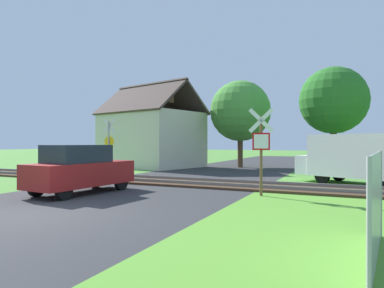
% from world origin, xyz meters
% --- Properties ---
extents(ground_plane, '(160.00, 160.00, 0.00)m').
position_xyz_m(ground_plane, '(0.00, 0.00, 0.00)').
color(ground_plane, '#4C8433').
extents(road_asphalt, '(8.31, 80.00, 0.01)m').
position_xyz_m(road_asphalt, '(0.00, 2.00, 0.00)').
color(road_asphalt, '#2D2D30').
rests_on(road_asphalt, ground).
extents(rail_track, '(60.00, 2.60, 0.22)m').
position_xyz_m(rail_track, '(0.00, 7.71, 0.06)').
color(rail_track, '#422D1E').
rests_on(rail_track, ground).
extents(stop_sign_near, '(0.86, 0.24, 3.07)m').
position_xyz_m(stop_sign_near, '(4.59, 5.58, 1.76)').
color(stop_sign_near, brown).
rests_on(stop_sign_near, ground).
extents(crossing_sign_far, '(0.87, 0.17, 3.31)m').
position_xyz_m(crossing_sign_far, '(-5.45, 9.96, 1.92)').
color(crossing_sign_far, '#9E9EA5').
rests_on(crossing_sign_far, ground).
extents(house, '(8.52, 7.33, 6.53)m').
position_xyz_m(house, '(-6.64, 16.62, 2.27)').
color(house, beige).
rests_on(house, ground).
extents(tree_center, '(4.57, 4.57, 6.56)m').
position_xyz_m(tree_center, '(-0.11, 18.77, 4.26)').
color(tree_center, '#513823').
rests_on(tree_center, ground).
extents(tree_right, '(4.59, 4.59, 7.07)m').
position_xyz_m(tree_right, '(6.40, 19.15, 4.76)').
color(tree_right, '#513823').
rests_on(tree_right, ground).
extents(mail_truck, '(5.22, 3.77, 2.24)m').
position_xyz_m(mail_truck, '(7.73, 10.65, 1.24)').
color(mail_truck, white).
rests_on(mail_truck, ground).
extents(parked_car, '(2.00, 4.13, 1.78)m').
position_xyz_m(parked_car, '(-1.57, 3.42, 0.89)').
color(parked_car, maroon).
rests_on(parked_car, ground).
extents(fence_panel, '(0.41, 3.31, 1.70)m').
position_xyz_m(fence_panel, '(7.76, -0.20, 0.85)').
color(fence_panel, '#9E9EA5').
rests_on(fence_panel, ground).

